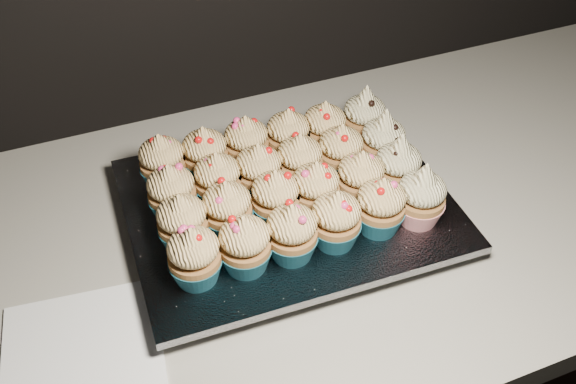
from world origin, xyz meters
The scene contains 29 objects.
cabinet centered at (0.00, 1.70, 0.43)m, with size 2.40×0.60×0.86m, color black.
worktop centered at (0.00, 1.70, 0.88)m, with size 2.44×0.64×0.04m, color beige.
napkin centered at (-0.37, 1.59, 0.90)m, with size 0.18×0.18×0.00m, color white.
baking_tray centered at (-0.07, 1.70, 0.91)m, with size 0.39×0.30×0.02m, color black.
foil_lining centered at (-0.07, 1.70, 0.93)m, with size 0.42×0.33×0.01m, color silver.
cupcake_0 centered at (-0.22, 1.62, 0.97)m, with size 0.06×0.06×0.08m.
cupcake_1 centered at (-0.16, 1.61, 0.97)m, with size 0.06×0.06×0.08m.
cupcake_2 centered at (-0.11, 1.61, 0.97)m, with size 0.06×0.06×0.08m.
cupcake_3 centered at (-0.05, 1.61, 0.97)m, with size 0.06×0.06×0.08m.
cupcake_4 centered at (0.01, 1.61, 0.97)m, with size 0.06×0.06×0.08m.
cupcake_5 centered at (0.07, 1.61, 0.97)m, with size 0.06×0.06×0.10m.
cupcake_6 centered at (-0.22, 1.68, 0.97)m, with size 0.06×0.06×0.08m.
cupcake_7 centered at (-0.16, 1.68, 0.97)m, with size 0.06×0.06×0.08m.
cupcake_8 centered at (-0.10, 1.67, 0.97)m, with size 0.06×0.06×0.08m.
cupcake_9 centered at (-0.05, 1.67, 0.97)m, with size 0.06×0.06×0.08m.
cupcake_10 centered at (0.01, 1.67, 0.97)m, with size 0.06×0.06×0.08m.
cupcake_11 centered at (0.07, 1.67, 0.97)m, with size 0.06×0.06×0.10m.
cupcake_12 centered at (-0.22, 1.73, 0.97)m, with size 0.06×0.06×0.08m.
cupcake_13 centered at (-0.16, 1.73, 0.97)m, with size 0.06×0.06×0.08m.
cupcake_14 centered at (-0.10, 1.73, 0.97)m, with size 0.06×0.06×0.08m.
cupcake_15 centered at (-0.05, 1.73, 0.97)m, with size 0.06×0.06×0.08m.
cupcake_16 centered at (0.01, 1.73, 0.97)m, with size 0.06×0.06×0.08m.
cupcake_17 centered at (0.08, 1.72, 0.97)m, with size 0.06×0.06×0.10m.
cupcake_18 centered at (-0.22, 1.80, 0.97)m, with size 0.06×0.06×0.08m.
cupcake_19 centered at (-0.16, 1.79, 0.97)m, with size 0.06×0.06×0.08m.
cupcake_20 centered at (-0.10, 1.79, 0.97)m, with size 0.06×0.06×0.08m.
cupcake_21 centered at (-0.04, 1.79, 0.97)m, with size 0.06×0.06×0.08m.
cupcake_22 centered at (0.02, 1.78, 0.97)m, with size 0.06×0.06×0.08m.
cupcake_23 centered at (0.08, 1.78, 0.97)m, with size 0.06×0.06×0.10m.
Camera 1 is at (-0.31, 1.12, 1.52)m, focal length 40.00 mm.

